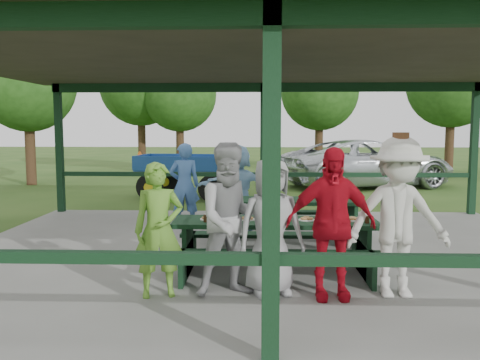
{
  "coord_description": "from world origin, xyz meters",
  "views": [
    {
      "loc": [
        -0.1,
        -7.98,
        2.11
      ],
      "look_at": [
        -0.39,
        -0.3,
        1.3
      ],
      "focal_mm": 38.0,
      "sensor_mm": 36.0,
      "label": 1
    }
  ],
  "objects_px": {
    "contestant_grey_left": "(232,220)",
    "picnic_table_near": "(275,240)",
    "picnic_table_far": "(285,215)",
    "farm_trailer": "(188,175)",
    "spectator_grey": "(332,195)",
    "pickup_truck": "(368,163)",
    "contestant_green": "(159,230)",
    "contestant_red": "(331,223)",
    "contestant_grey_mid": "(271,226)",
    "contestant_white_fedora": "(398,218)",
    "spectator_lblue": "(238,188)",
    "spectator_blue": "(184,185)"
  },
  "relations": [
    {
      "from": "contestant_grey_left",
      "to": "picnic_table_near",
      "type": "bearing_deg",
      "value": 39.51
    },
    {
      "from": "picnic_table_near",
      "to": "picnic_table_far",
      "type": "bearing_deg",
      "value": 83.55
    },
    {
      "from": "picnic_table_far",
      "to": "farm_trailer",
      "type": "height_order",
      "value": "farm_trailer"
    },
    {
      "from": "spectator_grey",
      "to": "pickup_truck",
      "type": "height_order",
      "value": "pickup_truck"
    },
    {
      "from": "picnic_table_far",
      "to": "contestant_grey_left",
      "type": "height_order",
      "value": "contestant_grey_left"
    },
    {
      "from": "picnic_table_near",
      "to": "contestant_green",
      "type": "height_order",
      "value": "contestant_green"
    },
    {
      "from": "contestant_grey_left",
      "to": "contestant_red",
      "type": "bearing_deg",
      "value": -21.85
    },
    {
      "from": "contestant_red",
      "to": "spectator_grey",
      "type": "bearing_deg",
      "value": 78.1
    },
    {
      "from": "picnic_table_near",
      "to": "contestant_grey_mid",
      "type": "bearing_deg",
      "value": -95.57
    },
    {
      "from": "contestant_grey_left",
      "to": "contestant_white_fedora",
      "type": "bearing_deg",
      "value": -18.05
    },
    {
      "from": "contestant_green",
      "to": "pickup_truck",
      "type": "relative_size",
      "value": 0.27
    },
    {
      "from": "picnic_table_near",
      "to": "spectator_lblue",
      "type": "height_order",
      "value": "spectator_lblue"
    },
    {
      "from": "contestant_grey_left",
      "to": "pickup_truck",
      "type": "bearing_deg",
      "value": 52.53
    },
    {
      "from": "contestant_grey_mid",
      "to": "spectator_blue",
      "type": "bearing_deg",
      "value": 95.38
    },
    {
      "from": "spectator_grey",
      "to": "spectator_lblue",
      "type": "bearing_deg",
      "value": 11.22
    },
    {
      "from": "spectator_blue",
      "to": "contestant_green",
      "type": "bearing_deg",
      "value": 79.83
    },
    {
      "from": "picnic_table_near",
      "to": "picnic_table_far",
      "type": "relative_size",
      "value": 1.01
    },
    {
      "from": "contestant_grey_left",
      "to": "spectator_blue",
      "type": "xyz_separation_m",
      "value": [
        -1.18,
        4.13,
        -0.07
      ]
    },
    {
      "from": "contestant_grey_mid",
      "to": "spectator_lblue",
      "type": "xyz_separation_m",
      "value": [
        -0.55,
        3.75,
        0.01
      ]
    },
    {
      "from": "contestant_red",
      "to": "spectator_blue",
      "type": "relative_size",
      "value": 1.06
    },
    {
      "from": "contestant_white_fedora",
      "to": "picnic_table_far",
      "type": "bearing_deg",
      "value": 108.91
    },
    {
      "from": "contestant_white_fedora",
      "to": "spectator_lblue",
      "type": "bearing_deg",
      "value": 114.57
    },
    {
      "from": "picnic_table_near",
      "to": "contestant_grey_left",
      "type": "relative_size",
      "value": 1.51
    },
    {
      "from": "picnic_table_near",
      "to": "spectator_grey",
      "type": "height_order",
      "value": "spectator_grey"
    },
    {
      "from": "picnic_table_far",
      "to": "contestant_red",
      "type": "height_order",
      "value": "contestant_red"
    },
    {
      "from": "contestant_red",
      "to": "pickup_truck",
      "type": "distance_m",
      "value": 12.36
    },
    {
      "from": "spectator_grey",
      "to": "contestant_grey_left",
      "type": "bearing_deg",
      "value": 79.42
    },
    {
      "from": "spectator_lblue",
      "to": "farm_trailer",
      "type": "relative_size",
      "value": 0.42
    },
    {
      "from": "picnic_table_near",
      "to": "pickup_truck",
      "type": "relative_size",
      "value": 0.46
    },
    {
      "from": "spectator_blue",
      "to": "farm_trailer",
      "type": "relative_size",
      "value": 0.43
    },
    {
      "from": "contestant_green",
      "to": "contestant_grey_mid",
      "type": "xyz_separation_m",
      "value": [
        1.32,
        0.14,
        0.02
      ]
    },
    {
      "from": "contestant_grey_mid",
      "to": "spectator_blue",
      "type": "xyz_separation_m",
      "value": [
        -1.64,
        4.07,
        0.02
      ]
    },
    {
      "from": "picnic_table_far",
      "to": "farm_trailer",
      "type": "xyz_separation_m",
      "value": [
        -2.58,
        6.18,
        0.1
      ]
    },
    {
      "from": "contestant_green",
      "to": "spectator_lblue",
      "type": "distance_m",
      "value": 3.96
    },
    {
      "from": "picnic_table_near",
      "to": "pickup_truck",
      "type": "distance_m",
      "value": 11.64
    },
    {
      "from": "farm_trailer",
      "to": "picnic_table_near",
      "type": "bearing_deg",
      "value": -66.85
    },
    {
      "from": "contestant_grey_left",
      "to": "contestant_grey_mid",
      "type": "distance_m",
      "value": 0.47
    },
    {
      "from": "contestant_white_fedora",
      "to": "pickup_truck",
      "type": "xyz_separation_m",
      "value": [
        2.17,
        11.92,
        -0.22
      ]
    },
    {
      "from": "contestant_white_fedora",
      "to": "pickup_truck",
      "type": "bearing_deg",
      "value": 76.09
    },
    {
      "from": "contestant_green",
      "to": "contestant_white_fedora",
      "type": "distance_m",
      "value": 2.81
    },
    {
      "from": "picnic_table_far",
      "to": "contestant_white_fedora",
      "type": "distance_m",
      "value": 3.12
    },
    {
      "from": "contestant_grey_left",
      "to": "farm_trailer",
      "type": "xyz_separation_m",
      "value": [
        -1.81,
        9.05,
        -0.33
      ]
    },
    {
      "from": "pickup_truck",
      "to": "farm_trailer",
      "type": "bearing_deg",
      "value": 97.35
    },
    {
      "from": "spectator_grey",
      "to": "contestant_green",
      "type": "bearing_deg",
      "value": 70.0
    },
    {
      "from": "picnic_table_far",
      "to": "contestant_green",
      "type": "relative_size",
      "value": 1.7
    },
    {
      "from": "contestant_green",
      "to": "contestant_red",
      "type": "relative_size",
      "value": 0.9
    },
    {
      "from": "contestant_white_fedora",
      "to": "farm_trailer",
      "type": "distance_m",
      "value": 9.79
    },
    {
      "from": "picnic_table_far",
      "to": "pickup_truck",
      "type": "bearing_deg",
      "value": 69.72
    },
    {
      "from": "contestant_grey_mid",
      "to": "contestant_red",
      "type": "distance_m",
      "value": 0.71
    },
    {
      "from": "spectator_grey",
      "to": "pickup_truck",
      "type": "distance_m",
      "value": 8.56
    }
  ]
}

